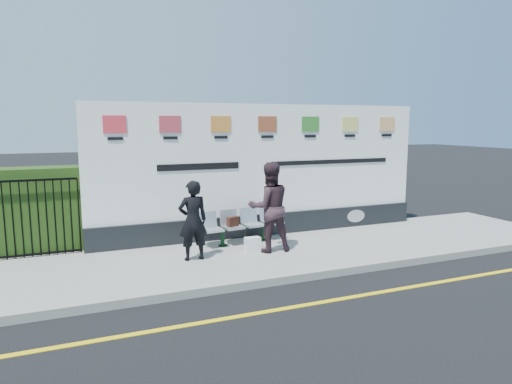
% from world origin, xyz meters
% --- Properties ---
extents(ground, '(80.00, 80.00, 0.00)m').
position_xyz_m(ground, '(0.00, 0.00, 0.00)').
color(ground, black).
extents(pavement, '(14.00, 3.00, 0.12)m').
position_xyz_m(pavement, '(0.00, 2.50, 0.06)').
color(pavement, gray).
rests_on(pavement, ground).
extents(kerb, '(14.00, 0.18, 0.14)m').
position_xyz_m(kerb, '(0.00, 1.00, 0.07)').
color(kerb, gray).
rests_on(kerb, ground).
extents(yellow_line, '(14.00, 0.10, 0.01)m').
position_xyz_m(yellow_line, '(0.00, 0.00, 0.00)').
color(yellow_line, yellow).
rests_on(yellow_line, ground).
extents(billboard, '(8.00, 0.30, 3.00)m').
position_xyz_m(billboard, '(0.50, 3.85, 1.42)').
color(billboard, black).
rests_on(billboard, pavement).
extents(hedge, '(2.35, 0.70, 1.70)m').
position_xyz_m(hedge, '(-4.58, 4.30, 0.97)').
color(hedge, '#254314').
rests_on(hedge, pavement).
extents(railing, '(2.05, 0.06, 1.54)m').
position_xyz_m(railing, '(-4.58, 3.85, 0.89)').
color(railing, black).
rests_on(railing, pavement).
extents(bench, '(1.92, 0.72, 0.40)m').
position_xyz_m(bench, '(-0.28, 3.28, 0.32)').
color(bench, silver).
rests_on(bench, pavement).
extents(woman_left, '(0.56, 0.37, 1.52)m').
position_xyz_m(woman_left, '(-1.58, 2.51, 0.88)').
color(woman_left, black).
rests_on(woman_left, pavement).
extents(woman_right, '(0.93, 0.75, 1.81)m').
position_xyz_m(woman_right, '(-0.00, 2.52, 1.02)').
color(woman_right, '#35222A').
rests_on(woman_right, pavement).
extents(handbag_brown, '(0.28, 0.19, 0.20)m').
position_xyz_m(handbag_brown, '(-0.52, 3.25, 0.62)').
color(handbag_brown, black).
rests_on(handbag_brown, bench).
extents(carrier_bag_white, '(0.30, 0.18, 0.30)m').
position_xyz_m(carrier_bag_white, '(-0.36, 2.54, 0.27)').
color(carrier_bag_white, silver).
rests_on(carrier_bag_white, pavement).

